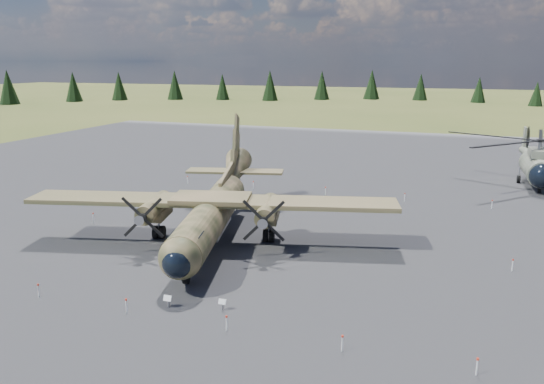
% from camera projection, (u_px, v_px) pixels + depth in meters
% --- Properties ---
extents(ground, '(500.00, 500.00, 0.00)m').
position_uv_depth(ground, '(275.00, 244.00, 40.20)').
color(ground, brown).
rests_on(ground, ground).
extents(apron, '(120.00, 120.00, 0.04)m').
position_uv_depth(apron, '(310.00, 210.00, 49.36)').
color(apron, '#5B5B60').
rests_on(apron, ground).
extents(transport_plane, '(27.61, 24.73, 9.16)m').
position_uv_depth(transport_plane, '(214.00, 206.00, 40.82)').
color(transport_plane, '#30351D').
rests_on(transport_plane, ground).
extents(helicopter_near, '(21.18, 24.82, 5.31)m').
position_uv_depth(helicopter_near, '(538.00, 153.00, 57.71)').
color(helicopter_near, gray).
rests_on(helicopter_near, ground).
extents(info_placard_left, '(0.48, 0.21, 0.74)m').
position_uv_depth(info_placard_left, '(168.00, 299.00, 29.65)').
color(info_placard_left, gray).
rests_on(info_placard_left, ground).
extents(info_placard_right, '(0.43, 0.19, 0.67)m').
position_uv_depth(info_placard_right, '(222.00, 303.00, 29.34)').
color(info_placard_right, gray).
rests_on(info_placard_right, ground).
extents(barrier_fence, '(33.12, 29.62, 0.85)m').
position_uv_depth(barrier_fence, '(269.00, 237.00, 40.16)').
color(barrier_fence, white).
rests_on(barrier_fence, ground).
extents(treeline, '(326.73, 325.71, 10.96)m').
position_uv_depth(treeline, '(225.00, 168.00, 43.72)').
color(treeline, black).
rests_on(treeline, ground).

